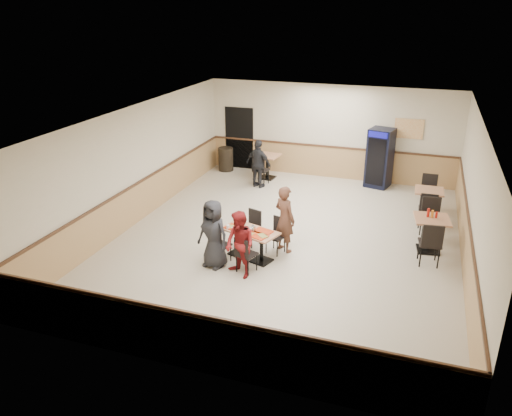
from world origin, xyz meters
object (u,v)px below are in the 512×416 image
(pepsi_cooler, at_px, (380,158))
(side_table_near, at_px, (431,229))
(main_table, at_px, (250,240))
(diner_woman_left, at_px, (213,234))
(back_table, at_px, (267,163))
(side_table_far, at_px, (428,199))
(lone_diner, at_px, (259,164))
(diner_woman_right, at_px, (240,245))
(trash_bin, at_px, (226,159))
(diner_man_opposite, at_px, (285,219))

(pepsi_cooler, bearing_deg, side_table_near, -54.97)
(main_table, height_order, side_table_near, side_table_near)
(diner_woman_left, relative_size, back_table, 1.87)
(side_table_far, bearing_deg, lone_diner, 170.83)
(diner_woman_left, distance_m, side_table_far, 6.09)
(side_table_near, bearing_deg, lone_diner, 150.84)
(back_table, distance_m, pepsi_cooler, 3.54)
(diner_woman_right, bearing_deg, trash_bin, 146.01)
(diner_woman_right, xyz_separation_m, trash_bin, (-2.97, 6.56, -0.32))
(diner_woman_left, xyz_separation_m, pepsi_cooler, (2.80, 6.38, 0.15))
(side_table_far, bearing_deg, trash_bin, 162.74)
(trash_bin, bearing_deg, diner_woman_left, -70.14)
(diner_man_opposite, bearing_deg, lone_diner, -33.63)
(diner_woman_left, distance_m, trash_bin, 6.75)
(diner_man_opposite, distance_m, lone_diner, 4.34)
(diner_woman_left, height_order, side_table_far, diner_woman_left)
(side_table_near, height_order, trash_bin, side_table_near)
(lone_diner, xyz_separation_m, side_table_near, (5.10, -2.84, -0.20))
(lone_diner, bearing_deg, trash_bin, -21.40)
(diner_woman_right, height_order, side_table_near, diner_woman_right)
(pepsi_cooler, bearing_deg, diner_woman_left, -99.85)
(lone_diner, distance_m, pepsi_cooler, 3.73)
(back_table, relative_size, trash_bin, 1.03)
(diner_woman_left, xyz_separation_m, back_table, (-0.69, 5.99, -0.24))
(side_table_far, bearing_deg, diner_woman_right, -128.86)
(side_table_near, relative_size, side_table_far, 1.11)
(side_table_near, height_order, back_table, side_table_near)
(diner_woman_left, height_order, side_table_near, diner_woman_left)
(diner_man_opposite, xyz_separation_m, pepsi_cooler, (1.57, 5.17, 0.13))
(side_table_near, bearing_deg, trash_bin, 148.58)
(pepsi_cooler, bearing_deg, side_table_far, -40.31)
(side_table_near, distance_m, pepsi_cooler, 4.44)
(diner_man_opposite, xyz_separation_m, side_table_near, (3.17, 1.04, -0.24))
(main_table, relative_size, side_table_far, 1.78)
(diner_man_opposite, relative_size, lone_diner, 1.05)
(main_table, distance_m, diner_woman_left, 0.92)
(diner_woman_left, relative_size, trash_bin, 1.92)
(diner_woman_right, xyz_separation_m, lone_diner, (-1.38, 5.31, 0.03))
(diner_man_opposite, relative_size, side_table_far, 2.02)
(diner_man_opposite, height_order, pepsi_cooler, pepsi_cooler)
(side_table_near, bearing_deg, side_table_far, 92.46)
(side_table_near, bearing_deg, back_table, 143.75)
(main_table, xyz_separation_m, pepsi_cooler, (2.18, 5.78, 0.47))
(diner_woman_right, height_order, pepsi_cooler, pepsi_cooler)
(diner_woman_left, distance_m, diner_woman_right, 0.72)
(pepsi_cooler, bearing_deg, lone_diner, -145.94)
(side_table_far, bearing_deg, diner_woman_left, -135.19)
(back_table, height_order, trash_bin, trash_bin)
(diner_woman_right, height_order, back_table, diner_woman_right)
(diner_woman_left, xyz_separation_m, trash_bin, (-2.29, 6.34, -0.37))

